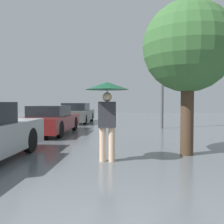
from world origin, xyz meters
The scene contains 5 objects.
pedestrian centered at (-0.35, 4.15, 1.42)m, with size 0.98×0.98×1.82m.
parked_car_middle centered at (-3.20, 9.09, 0.57)m, with size 1.64×4.29×1.21m.
parked_car_farthest centered at (-3.25, 14.84, 0.60)m, with size 1.75×4.46×1.30m.
tree centered at (1.64, 4.98, 2.73)m, with size 2.30×2.30×3.91m.
street_lamp centered at (1.89, 11.48, 2.96)m, with size 0.40×0.40×4.58m.
Camera 1 is at (0.11, -1.50, 1.36)m, focal length 40.00 mm.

